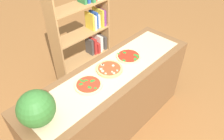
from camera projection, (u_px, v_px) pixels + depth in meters
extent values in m
plane|color=brown|center=(112.00, 125.00, 2.74)|extent=(12.00, 12.00, 0.00)
cube|color=brown|center=(112.00, 102.00, 2.45)|extent=(2.04, 0.60, 0.91)
cube|color=tan|center=(112.00, 71.00, 2.16)|extent=(1.84, 0.44, 0.00)
cylinder|color=#E5C17F|center=(89.00, 85.00, 1.99)|extent=(0.26, 0.26, 0.02)
cylinder|color=red|center=(88.00, 84.00, 1.98)|extent=(0.23, 0.23, 0.00)
ellipsoid|color=#286B23|center=(86.00, 80.00, 2.02)|extent=(0.04, 0.05, 0.00)
ellipsoid|color=#286B23|center=(95.00, 88.00, 1.94)|extent=(0.04, 0.04, 0.00)
ellipsoid|color=#286B23|center=(83.00, 81.00, 2.01)|extent=(0.04, 0.05, 0.00)
ellipsoid|color=#286B23|center=(89.00, 87.00, 1.95)|extent=(0.03, 0.03, 0.00)
ellipsoid|color=#286B23|center=(81.00, 80.00, 2.02)|extent=(0.03, 0.04, 0.00)
ellipsoid|color=#286B23|center=(93.00, 80.00, 2.02)|extent=(0.03, 0.04, 0.00)
ellipsoid|color=#286B23|center=(81.00, 84.00, 1.98)|extent=(0.05, 0.05, 0.00)
ellipsoid|color=#286B23|center=(92.00, 81.00, 2.01)|extent=(0.05, 0.04, 0.00)
ellipsoid|color=#286B23|center=(90.00, 87.00, 1.94)|extent=(0.03, 0.04, 0.00)
cylinder|color=tan|center=(109.00, 69.00, 2.17)|extent=(0.27, 0.27, 0.02)
cylinder|color=red|center=(109.00, 68.00, 2.16)|extent=(0.23, 0.23, 0.00)
cylinder|color=#C6B28E|center=(117.00, 70.00, 2.12)|extent=(0.02, 0.02, 0.01)
cylinder|color=#C6B28E|center=(103.00, 65.00, 2.19)|extent=(0.02, 0.02, 0.01)
cylinder|color=#C6B28E|center=(102.00, 65.00, 2.19)|extent=(0.03, 0.03, 0.01)
cylinder|color=#C6B28E|center=(112.00, 72.00, 2.11)|extent=(0.02, 0.02, 0.01)
cylinder|color=#C6B28E|center=(101.00, 69.00, 2.14)|extent=(0.03, 0.03, 0.01)
cylinder|color=#C6B28E|center=(106.00, 73.00, 2.09)|extent=(0.02, 0.02, 0.01)
cylinder|color=#C6B28E|center=(103.00, 71.00, 2.11)|extent=(0.03, 0.03, 0.01)
cylinder|color=#C6B28E|center=(114.00, 73.00, 2.09)|extent=(0.03, 0.03, 0.01)
cylinder|color=#C6B28E|center=(113.00, 66.00, 2.18)|extent=(0.03, 0.03, 0.01)
cylinder|color=#E5C17F|center=(128.00, 56.00, 2.34)|extent=(0.26, 0.26, 0.02)
cylinder|color=#AD2314|center=(129.00, 56.00, 2.33)|extent=(0.24, 0.24, 0.00)
ellipsoid|color=#286B23|center=(135.00, 59.00, 2.28)|extent=(0.04, 0.03, 0.00)
ellipsoid|color=#286B23|center=(135.00, 55.00, 2.33)|extent=(0.05, 0.05, 0.00)
ellipsoid|color=#286B23|center=(135.00, 59.00, 2.27)|extent=(0.06, 0.05, 0.00)
ellipsoid|color=#286B23|center=(119.00, 54.00, 2.35)|extent=(0.04, 0.04, 0.00)
ellipsoid|color=#286B23|center=(137.00, 55.00, 2.33)|extent=(0.06, 0.06, 0.00)
ellipsoid|color=#286B23|center=(124.00, 60.00, 2.26)|extent=(0.04, 0.05, 0.00)
ellipsoid|color=#286B23|center=(124.00, 53.00, 2.37)|extent=(0.04, 0.05, 0.00)
ellipsoid|color=#286B23|center=(138.00, 57.00, 2.30)|extent=(0.03, 0.04, 0.00)
sphere|color=#2D6628|center=(36.00, 109.00, 1.60)|extent=(0.29, 0.29, 0.29)
cube|color=#A87A47|center=(103.00, 24.00, 3.14)|extent=(0.02, 0.27, 1.64)
cube|color=#A87A47|center=(56.00, 46.00, 2.68)|extent=(0.02, 0.27, 1.64)
cube|color=#A87A47|center=(86.00, 78.00, 3.43)|extent=(0.81, 0.28, 0.02)
cube|color=#B22823|center=(102.00, 63.00, 3.58)|extent=(0.04, 0.22, 0.18)
cube|color=#B22823|center=(100.00, 63.00, 3.54)|extent=(0.04, 0.17, 0.22)
cube|color=gold|center=(98.00, 65.00, 3.52)|extent=(0.04, 0.20, 0.18)
cube|color=#A87A47|center=(84.00, 58.00, 3.17)|extent=(0.81, 0.28, 0.02)
cube|color=#47423D|center=(101.00, 41.00, 3.30)|extent=(0.04, 0.21, 0.22)
cube|color=silver|center=(99.00, 42.00, 3.27)|extent=(0.03, 0.15, 0.23)
cube|color=silver|center=(97.00, 42.00, 3.24)|extent=(0.03, 0.20, 0.26)
cube|color=#B22823|center=(95.00, 46.00, 3.24)|extent=(0.05, 0.21, 0.17)
cube|color=#B22823|center=(92.00, 45.00, 3.19)|extent=(0.05, 0.18, 0.25)
cube|color=#47423D|center=(90.00, 47.00, 3.16)|extent=(0.04, 0.15, 0.25)
cube|color=#A87A47|center=(81.00, 34.00, 2.91)|extent=(0.81, 0.28, 0.02)
cube|color=#753384|center=(100.00, 17.00, 3.04)|extent=(0.04, 0.20, 0.23)
cube|color=gold|center=(98.00, 17.00, 3.01)|extent=(0.03, 0.22, 0.25)
cube|color=silver|center=(96.00, 20.00, 3.00)|extent=(0.04, 0.15, 0.19)
cube|color=#234799|center=(94.00, 20.00, 2.97)|extent=(0.04, 0.16, 0.24)
cube|color=silver|center=(92.00, 21.00, 2.95)|extent=(0.03, 0.19, 0.21)
cube|color=gold|center=(90.00, 21.00, 2.92)|extent=(0.03, 0.17, 0.24)
cube|color=#A87A47|center=(78.00, 5.00, 2.65)|extent=(0.81, 0.28, 0.02)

